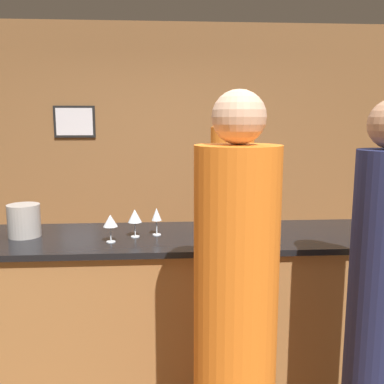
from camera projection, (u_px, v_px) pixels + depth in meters
back_wall at (158, 153)px, 4.76m from camera, size 8.00×0.08×2.80m
bar_counter at (155, 317)px, 2.70m from camera, size 3.51×0.70×1.07m
bartender at (231, 230)px, 3.42m from camera, size 0.34×0.34×1.92m
guest_0 at (380, 313)px, 1.98m from camera, size 0.29×0.29×1.86m
guest_1 at (235, 329)px, 1.84m from camera, size 0.36×0.36×1.88m
ice_bucket at (24, 220)px, 2.57m from camera, size 0.19×0.19×0.20m
wine_glass_0 at (110, 221)px, 2.44m from camera, size 0.08×0.08×0.16m
wine_glass_2 at (157, 215)px, 2.60m from camera, size 0.06×0.06×0.17m
wine_glass_3 at (135, 216)px, 2.55m from camera, size 0.08×0.08×0.17m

